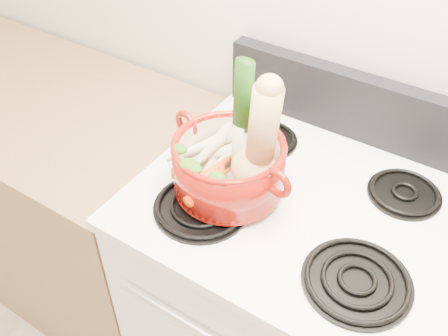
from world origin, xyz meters
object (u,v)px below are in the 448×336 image
Objects in this scene: stove_body at (288,314)px; leek at (242,119)px; dutch_oven at (229,166)px; squash at (255,138)px.

stove_body is 0.70m from leek.
squash is at bearing 26.09° from dutch_oven.
stove_body is at bearing 20.77° from leek.
leek is (-0.05, 0.02, 0.02)m from squash.
dutch_oven is (-0.17, -0.08, 0.57)m from stove_body.
squash reaches higher than stove_body.
dutch_oven is 0.12m from leek.
leek reaches higher than stove_body.
leek is (-0.16, -0.04, 0.69)m from stove_body.
stove_body is 0.60m from dutch_oven.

